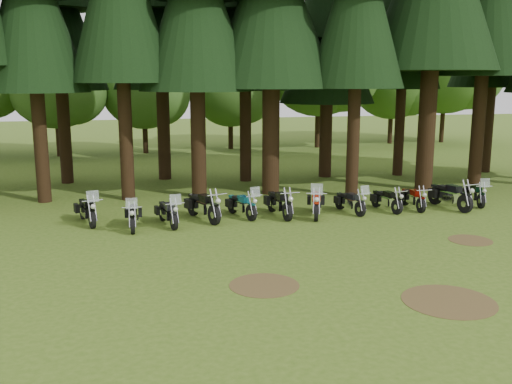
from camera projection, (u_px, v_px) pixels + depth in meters
ground at (346, 254)px, 17.05m from camera, size 120.00×120.00×0.00m
pine_back_4 at (329, 17)px, 28.98m from camera, size 4.94×4.94×13.78m
decid_2 at (59, 82)px, 37.51m from camera, size 6.72×6.53×8.40m
decid_3 at (148, 88)px, 39.18m from camera, size 6.12×5.95×7.65m
decid_4 at (234, 90)px, 41.71m from camera, size 5.93×5.76×7.41m
decid_5 at (325, 64)px, 42.22m from camera, size 8.45×8.21×10.56m
decid_6 at (397, 78)px, 45.08m from camera, size 7.06×6.86×8.82m
decid_7 at (452, 65)px, 45.71m from camera, size 8.44×8.20×10.55m
dirt_patch_0 at (264, 285)px, 14.48m from camera, size 1.80×1.80×0.01m
dirt_patch_1 at (470, 240)px, 18.50m from camera, size 1.40×1.40×0.01m
dirt_patch_2 at (449, 301)px, 13.44m from camera, size 2.20×2.20×0.01m
motorcycle_0 at (87, 211)px, 20.56m from camera, size 0.86×2.20×1.40m
motorcycle_1 at (133, 217)px, 19.87m from camera, size 0.39×2.06×1.30m
motorcycle_2 at (168, 213)px, 20.33m from camera, size 0.68×2.09×1.32m
motorcycle_3 at (203, 207)px, 21.09m from camera, size 0.97×2.32×0.98m
motorcycle_4 at (242, 206)px, 21.56m from camera, size 0.91×2.07×1.32m
motorcycle_5 at (279, 204)px, 21.69m from camera, size 0.43×2.31×0.94m
motorcycle_6 at (316, 204)px, 21.69m from camera, size 0.99×2.29×1.46m
motorcycle_7 at (350, 202)px, 22.22m from camera, size 0.67×1.98×1.25m
motorcycle_8 at (386, 201)px, 22.60m from camera, size 0.47×1.95×0.80m
motorcycle_9 at (413, 199)px, 22.92m from camera, size 0.29×1.96×0.80m
motorcycle_10 at (450, 196)px, 22.98m from camera, size 0.63×2.40×0.98m
motorcycle_11 at (475, 195)px, 23.69m from camera, size 0.67×2.02×1.27m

